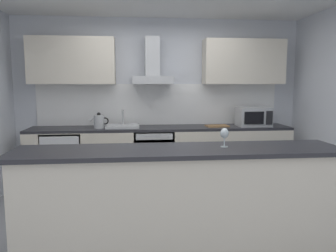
{
  "coord_description": "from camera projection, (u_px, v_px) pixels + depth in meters",
  "views": [
    {
      "loc": [
        -0.4,
        -3.59,
        1.56
      ],
      "look_at": [
        0.0,
        0.36,
        1.05
      ],
      "focal_mm": 34.97,
      "sensor_mm": 36.0,
      "label": 1
    }
  ],
  "objects": [
    {
      "name": "sink",
      "position": [
        123.0,
        126.0,
        4.99
      ],
      "size": [
        0.5,
        0.4,
        0.26
      ],
      "color": "silver",
      "rests_on": "counter_back"
    },
    {
      "name": "ground",
      "position": [
        171.0,
        221.0,
        3.78
      ],
      "size": [
        5.56,
        4.47,
        0.02
      ],
      "primitive_type": "cube",
      "color": "gray"
    },
    {
      "name": "wall_back",
      "position": [
        159.0,
        100.0,
        5.39
      ],
      "size": [
        5.56,
        0.12,
        2.6
      ],
      "primitive_type": "cube",
      "color": "silver",
      "rests_on": "ground"
    },
    {
      "name": "chopping_board",
      "position": [
        217.0,
        126.0,
        5.1
      ],
      "size": [
        0.36,
        0.25,
        0.02
      ],
      "primitive_type": "cube",
      "rotation": [
        0.0,
        0.0,
        0.11
      ],
      "color": "#9E7247",
      "rests_on": "counter_back"
    },
    {
      "name": "oven",
      "position": [
        153.0,
        155.0,
        5.08
      ],
      "size": [
        0.6,
        0.62,
        0.8
      ],
      "color": "slate",
      "rests_on": "ground"
    },
    {
      "name": "backsplash_tile",
      "position": [
        159.0,
        104.0,
        5.33
      ],
      "size": [
        3.88,
        0.02,
        0.66
      ],
      "primitive_type": "cube",
      "color": "white"
    },
    {
      "name": "kettle",
      "position": [
        99.0,
        121.0,
        4.9
      ],
      "size": [
        0.29,
        0.15,
        0.24
      ],
      "color": "#B7BABC",
      "rests_on": "counter_back"
    },
    {
      "name": "wine_glass",
      "position": [
        224.0,
        134.0,
        3.03
      ],
      "size": [
        0.08,
        0.08,
        0.18
      ],
      "color": "silver",
      "rests_on": "counter_island"
    },
    {
      "name": "refrigerator",
      "position": [
        64.0,
        160.0,
        4.95
      ],
      "size": [
        0.58,
        0.6,
        0.85
      ],
      "color": "white",
      "rests_on": "ground"
    },
    {
      "name": "microwave",
      "position": [
        254.0,
        117.0,
        5.14
      ],
      "size": [
        0.5,
        0.38,
        0.3
      ],
      "color": "#B7BABC",
      "rests_on": "counter_back"
    },
    {
      "name": "range_hood",
      "position": [
        152.0,
        69.0,
        5.04
      ],
      "size": [
        0.62,
        0.45,
        0.72
      ],
      "color": "#B7BABC"
    },
    {
      "name": "counter_island",
      "position": [
        180.0,
        200.0,
        3.04
      ],
      "size": [
        3.02,
        0.64,
        0.98
      ],
      "color": "beige",
      "rests_on": "ground"
    },
    {
      "name": "counter_back",
      "position": [
        161.0,
        155.0,
        5.12
      ],
      "size": [
        4.02,
        0.6,
        0.9
      ],
      "color": "beige",
      "rests_on": "ground"
    },
    {
      "name": "upper_cabinets",
      "position": [
        160.0,
        61.0,
        5.09
      ],
      "size": [
        3.96,
        0.32,
        0.7
      ],
      "color": "beige"
    }
  ]
}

